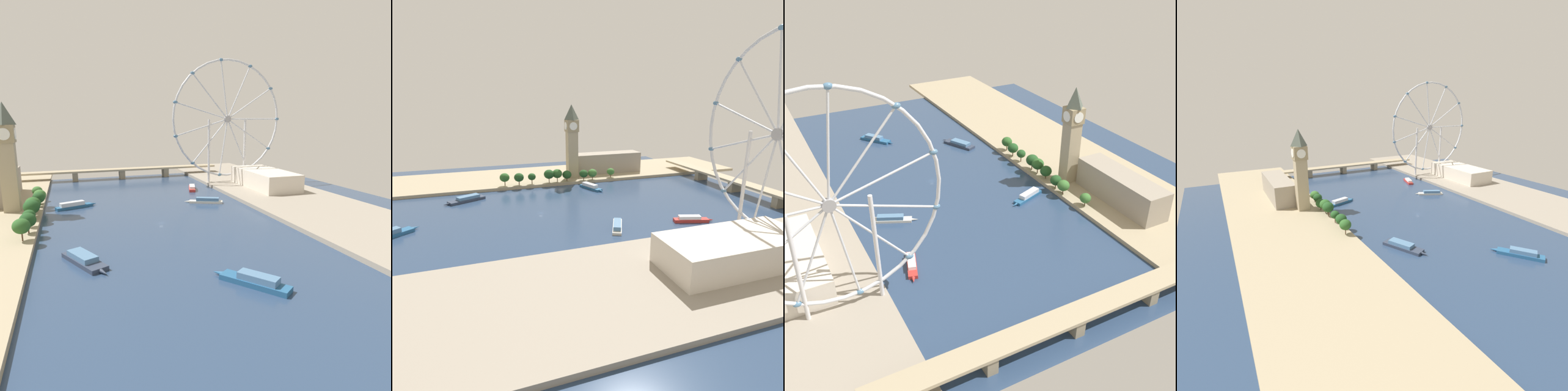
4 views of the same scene
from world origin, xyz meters
TOP-DOWN VIEW (x-y plane):
  - ground_plane at (0.00, 0.00)m, footprint 416.70×416.70m
  - riverbank_right at (123.35, 0.00)m, footprint 90.00×520.00m
  - clock_tower at (-98.59, 56.29)m, footprint 13.68×13.68m
  - parliament_block at (-112.29, 103.36)m, footprint 22.00×78.13m
  - tree_row_embankment at (-82.90, 34.25)m, footprint 13.09×124.17m
  - ferris_wheel at (102.49, 121.90)m, footprint 121.45×3.20m
  - riverside_hall at (124.28, 78.45)m, footprint 36.34×79.26m
  - river_bridge at (0.00, 192.73)m, footprint 228.70×14.48m
  - tour_boat_0 at (56.43, 101.93)m, footprint 13.10×29.78m
  - tour_boat_1 at (49.71, 44.70)m, footprint 31.15×17.40m
  - tour_boat_2 at (15.65, -104.81)m, footprint 25.98×32.77m
  - tour_boat_3 at (-55.78, 62.70)m, footprint 32.63×15.76m
  - tour_boat_4 at (-52.95, -55.60)m, footprint 21.71×35.95m

SIDE VIEW (x-z plane):
  - ground_plane at x=0.00m, z-range 0.00..0.00m
  - riverbank_right at x=123.35m, z-range 0.00..3.00m
  - tour_boat_0 at x=56.43m, z-range -0.40..4.35m
  - tour_boat_1 at x=49.71m, z-range -0.35..4.35m
  - tour_boat_4 at x=-52.95m, z-range -0.44..4.47m
  - tour_boat_3 at x=-55.78m, z-range -0.42..4.84m
  - tour_boat_2 at x=15.65m, z-range -0.54..4.96m
  - river_bridge at x=0.00m, z-range 3.31..14.86m
  - tree_row_embankment at x=-82.90m, z-range 4.05..17.82m
  - riverside_hall at x=124.28m, z-range 3.00..19.55m
  - parliament_block at x=-112.29m, z-range 3.00..25.73m
  - clock_tower at x=-98.59m, z-range 4.69..83.33m
  - ferris_wheel at x=102.49m, z-range 5.01..130.62m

